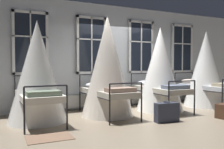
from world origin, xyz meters
name	(u,v)px	position (x,y,z in m)	size (l,w,h in m)	color
ground	(134,112)	(0.00, 0.00, 0.00)	(19.53, 19.53, 0.00)	gray
back_wall_with_windows	(116,57)	(0.00, 1.11, 1.57)	(10.76, 0.10, 3.14)	silver
window_bank	(118,72)	(0.00, 0.99, 1.08)	(6.11, 0.10, 2.66)	black
cot_first	(37,73)	(-2.58, -0.06, 1.13)	(1.34, 1.96, 2.32)	black
cot_second	(107,67)	(-0.85, -0.12, 1.24)	(1.34, 1.97, 2.56)	black
cot_third	(160,70)	(0.82, -0.09, 1.15)	(1.34, 1.97, 2.38)	black
cot_fourth	(206,70)	(2.56, -0.12, 1.15)	(1.34, 1.97, 2.37)	black
rug_first	(49,138)	(-2.59, -1.44, 0.01)	(0.80, 0.56, 0.01)	brown
suitcase_dark	(167,112)	(0.07, -1.36, 0.22)	(0.58, 0.26, 0.47)	#2D3342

